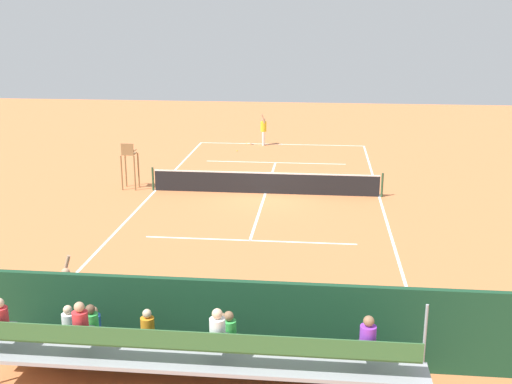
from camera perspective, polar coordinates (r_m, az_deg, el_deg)
name	(u,v)px	position (r m, az deg, el deg)	size (l,w,h in m)	color
ground_plane	(265,193)	(27.88, 0.86, -0.13)	(60.00, 60.00, 0.00)	#D17542
court_line_markings	(265,193)	(27.91, 0.86, -0.11)	(10.10, 22.20, 0.01)	white
tennis_net	(265,183)	(27.74, 0.86, 0.86)	(10.30, 0.10, 1.07)	black
backdrop_wall	(210,320)	(14.54, -4.20, -11.56)	(18.00, 0.16, 2.00)	#194228
bleacher_stand	(191,352)	(13.41, -5.93, -14.28)	(9.06, 2.40, 2.48)	#9EA0A5
umpire_chair	(129,161)	(28.88, -11.46, 2.81)	(0.67, 0.67, 2.14)	olive
courtside_bench	(331,329)	(15.20, 6.85, -12.23)	(1.80, 0.40, 0.93)	#33383D
equipment_bag	(251,341)	(15.34, -0.48, -13.44)	(0.90, 0.36, 0.36)	#B22D2D
tennis_player	(263,129)	(38.05, 0.69, 5.78)	(0.36, 0.53, 1.93)	white
tennis_racket	(249,144)	(38.66, -0.67, 4.43)	(0.56, 0.44, 0.03)	black
tennis_ball_near	(237,151)	(36.53, -1.74, 3.78)	(0.07, 0.07, 0.07)	#CCDB33
line_judge	(67,293)	(16.46, -16.78, -8.76)	(0.45, 0.56, 1.93)	#232328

